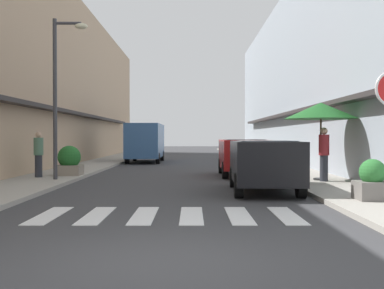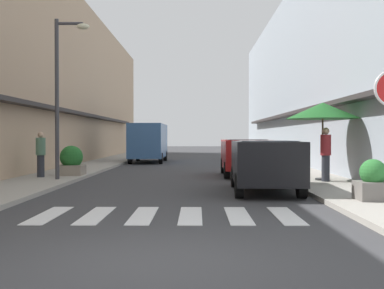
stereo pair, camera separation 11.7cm
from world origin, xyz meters
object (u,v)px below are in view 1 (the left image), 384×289
street_lamp (63,82)px  planter_midblock (72,161)px  cafe_umbrella (323,111)px  pedestrian_walking_far (326,153)px  parked_car_near (267,160)px  planter_far (271,155)px  parked_car_mid (245,153)px  delivery_van (148,139)px  planter_corner (375,182)px  pedestrian_walking_near (41,153)px

street_lamp → planter_midblock: street_lamp is taller
cafe_umbrella → pedestrian_walking_far: (-0.02, -0.47, -1.39)m
parked_car_near → planter_far: (1.93, 11.39, -0.30)m
parked_car_mid → planter_midblock: (-6.70, -1.05, -0.28)m
street_lamp → planter_midblock: (-0.17, 1.79, -2.81)m
parked_car_mid → planter_far: (1.93, 5.73, -0.30)m
planter_far → pedestrian_walking_far: size_ratio=0.60×
parked_car_near → planter_midblock: bearing=145.5°
pedestrian_walking_far → planter_midblock: bearing=-19.7°
delivery_van → planter_corner: delivery_van is taller
cafe_umbrella → planter_corner: (-0.16, -5.07, -1.89)m
pedestrian_walking_near → pedestrian_walking_far: bearing=0.3°
parked_car_mid → pedestrian_walking_far: size_ratio=2.29×
parked_car_near → delivery_van: size_ratio=0.76×
street_lamp → pedestrian_walking_near: 2.81m
parked_car_near → parked_car_mid: 5.65m
parked_car_near → pedestrian_walking_far: 3.10m
parked_car_near → delivery_van: 16.71m
parked_car_near → pedestrian_walking_near: size_ratio=2.51×
planter_corner → planter_far: planter_far is taller
parked_car_near → cafe_umbrella: 3.76m
planter_corner → pedestrian_walking_near: size_ratio=0.58×
street_lamp → cafe_umbrella: (8.82, -0.24, -1.02)m
parked_car_mid → pedestrian_walking_near: (-7.56, -1.99, 0.06)m
delivery_van → parked_car_mid: bearing=-64.6°
parked_car_near → pedestrian_walking_far: size_ratio=2.34×
planter_corner → planter_midblock: 11.33m
parked_car_mid → planter_corner: 8.44m
street_lamp → pedestrian_walking_far: street_lamp is taller
parked_car_mid → delivery_van: (-4.90, 10.31, 0.49)m
parked_car_near → planter_midblock: size_ratio=3.67×
parked_car_near → parked_car_mid: bearing=90.0°
pedestrian_walking_near → planter_far: bearing=48.5°
street_lamp → planter_corner: 10.57m
parked_car_mid → pedestrian_walking_near: pedestrian_walking_near is taller
street_lamp → cafe_umbrella: size_ratio=2.10×
parked_car_mid → pedestrian_walking_far: bearing=-57.4°
planter_midblock → planter_corner: bearing=-38.8°
delivery_van → pedestrian_walking_far: (7.18, -13.86, -0.36)m
planter_midblock → pedestrian_walking_near: size_ratio=0.68×
parked_car_near → delivery_van: delivery_van is taller
parked_car_near → cafe_umbrella: size_ratio=1.58×
parked_car_mid → planter_far: bearing=71.4°
street_lamp → delivery_van: bearing=83.0°
cafe_umbrella → parked_car_near: bearing=-131.7°
planter_midblock → parked_car_near: bearing=-34.5°
parked_car_near → planter_midblock: parked_car_near is taller
parked_car_near → street_lamp: (-6.53, 2.81, 2.53)m
parked_car_near → parked_car_mid: size_ratio=1.02×
cafe_umbrella → planter_corner: bearing=-91.8°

